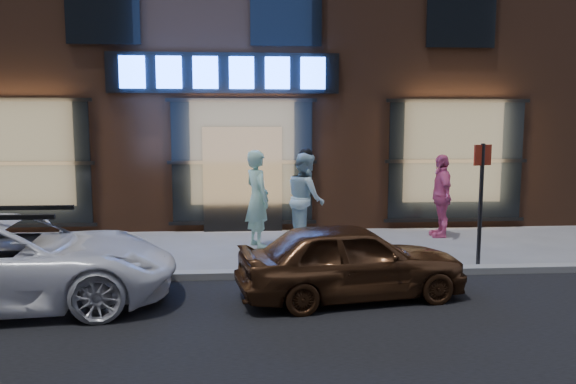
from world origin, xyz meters
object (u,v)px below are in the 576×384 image
Objects in this scene: man_cap at (306,198)px; sign_post at (481,195)px; man_bowtie at (257,199)px; white_suv at (7,262)px; passerby at (441,196)px; gold_sedan at (351,260)px.

sign_post reaches higher than man_cap.
man_cap is (1.00, 0.22, -0.03)m from man_bowtie.
man_cap is at bearing 120.69° from sign_post.
man_bowtie is at bearing 131.83° from sign_post.
white_suv is at bearing 119.92° from man_cap.
man_bowtie is 0.43× the size of white_suv.
sign_post is at bearing -2.49° from passerby.
gold_sedan is at bearing -29.65° from passerby.
man_bowtie is 1.08× the size of passerby.
man_cap is at bearing -5.38° from gold_sedan.
white_suv is (-4.49, -3.69, -0.32)m from man_cap.
sign_post is at bearing -86.32° from white_suv.
passerby is at bearing 65.24° from sign_post.
man_bowtie reaches higher than white_suv.
gold_sedan is (0.27, -3.68, -0.39)m from man_cap.
passerby is (3.04, 0.47, -0.04)m from man_cap.
gold_sedan is at bearing -169.98° from sign_post.
white_suv is 7.35m from sign_post.
man_bowtie reaches higher than man_cap.
man_cap reaches higher than passerby.
passerby is at bearing -105.33° from man_bowtie.
white_suv is at bearing -57.03° from passerby.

